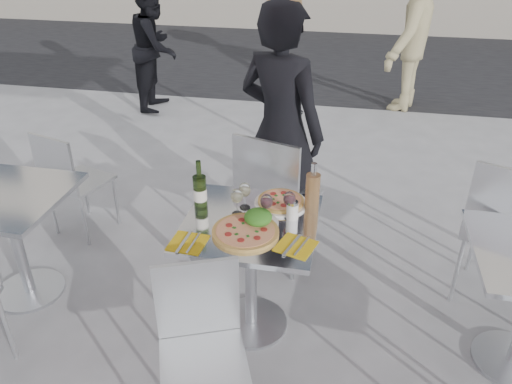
% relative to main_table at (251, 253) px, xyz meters
% --- Properties ---
extents(ground, '(80.00, 80.00, 0.00)m').
position_rel_main_table_xyz_m(ground, '(0.00, 0.00, -0.54)').
color(ground, gray).
extents(street_asphalt, '(24.00, 5.00, 0.00)m').
position_rel_main_table_xyz_m(street_asphalt, '(0.00, 6.50, -0.54)').
color(street_asphalt, black).
rests_on(street_asphalt, ground).
extents(main_table, '(0.72, 0.72, 0.75)m').
position_rel_main_table_xyz_m(main_table, '(0.00, 0.00, 0.00)').
color(main_table, '#B7BABF').
rests_on(main_table, ground).
extents(side_table_left, '(0.72, 0.72, 0.75)m').
position_rel_main_table_xyz_m(side_table_left, '(-1.50, 0.00, 0.00)').
color(side_table_left, '#B7BABF').
rests_on(side_table_left, ground).
extents(chair_far, '(0.58, 0.59, 1.01)m').
position_rel_main_table_xyz_m(chair_far, '(0.03, 0.62, 0.06)').
color(chair_far, silver).
rests_on(chair_far, ground).
extents(chair_near, '(0.51, 0.52, 0.86)m').
position_rel_main_table_xyz_m(chair_near, '(-0.10, -0.64, -0.03)').
color(chair_near, silver).
rests_on(chair_near, ground).
extents(side_chair_lfar, '(0.49, 0.50, 0.86)m').
position_rel_main_table_xyz_m(side_chair_lfar, '(-1.52, 0.70, -0.03)').
color(side_chair_lfar, silver).
rests_on(side_chair_lfar, ground).
extents(side_chair_rfar, '(0.61, 0.62, 1.01)m').
position_rel_main_table_xyz_m(side_chair_rfar, '(1.44, 0.47, 0.06)').
color(side_chair_rfar, silver).
rests_on(side_chair_rfar, ground).
extents(woman_diner, '(0.76, 0.65, 1.78)m').
position_rel_main_table_xyz_m(woman_diner, '(0.01, 0.95, 0.35)').
color(woman_diner, black).
rests_on(woman_diner, ground).
extents(pedestrian_a, '(0.63, 0.78, 1.52)m').
position_rel_main_table_xyz_m(pedestrian_a, '(-1.94, 3.57, 0.22)').
color(pedestrian_a, black).
rests_on(pedestrian_a, ground).
extents(pedestrian_b, '(1.07, 1.41, 1.93)m').
position_rel_main_table_xyz_m(pedestrian_b, '(1.06, 4.15, 0.43)').
color(pedestrian_b, tan).
rests_on(pedestrian_b, ground).
extents(pizza_near, '(0.35, 0.35, 0.02)m').
position_rel_main_table_xyz_m(pizza_near, '(-0.00, -0.11, 0.22)').
color(pizza_near, '#B88E48').
rests_on(pizza_near, main_table).
extents(pizza_far, '(0.30, 0.30, 0.03)m').
position_rel_main_table_xyz_m(pizza_far, '(0.13, 0.21, 0.23)').
color(pizza_far, white).
rests_on(pizza_far, main_table).
extents(salad_plate, '(0.22, 0.22, 0.09)m').
position_rel_main_table_xyz_m(salad_plate, '(0.05, -0.02, 0.25)').
color(salad_plate, white).
rests_on(salad_plate, main_table).
extents(wine_bottle, '(0.07, 0.07, 0.29)m').
position_rel_main_table_xyz_m(wine_bottle, '(-0.30, 0.08, 0.32)').
color(wine_bottle, '#35511E').
rests_on(wine_bottle, main_table).
extents(carafe, '(0.08, 0.08, 0.29)m').
position_rel_main_table_xyz_m(carafe, '(0.31, 0.19, 0.33)').
color(carafe, tan).
rests_on(carafe, main_table).
extents(sugar_shaker, '(0.06, 0.06, 0.11)m').
position_rel_main_table_xyz_m(sugar_shaker, '(0.22, 0.08, 0.26)').
color(sugar_shaker, white).
rests_on(sugar_shaker, main_table).
extents(wineglass_white_a, '(0.07, 0.07, 0.16)m').
position_rel_main_table_xyz_m(wineglass_white_a, '(-0.09, 0.06, 0.32)').
color(wineglass_white_a, white).
rests_on(wineglass_white_a, main_table).
extents(wineglass_white_b, '(0.07, 0.07, 0.16)m').
position_rel_main_table_xyz_m(wineglass_white_b, '(-0.06, 0.14, 0.32)').
color(wineglass_white_b, white).
rests_on(wineglass_white_b, main_table).
extents(wineglass_red_a, '(0.07, 0.07, 0.16)m').
position_rel_main_table_xyz_m(wineglass_red_a, '(0.08, 0.04, 0.32)').
color(wineglass_red_a, white).
rests_on(wineglass_red_a, main_table).
extents(wineglass_red_b, '(0.07, 0.07, 0.16)m').
position_rel_main_table_xyz_m(wineglass_red_b, '(0.20, 0.09, 0.32)').
color(wineglass_red_b, white).
rests_on(wineglass_red_b, main_table).
extents(napkin_left, '(0.19, 0.20, 0.01)m').
position_rel_main_table_xyz_m(napkin_left, '(-0.27, -0.26, 0.21)').
color(napkin_left, gold).
rests_on(napkin_left, main_table).
extents(napkin_right, '(0.23, 0.23, 0.01)m').
position_rel_main_table_xyz_m(napkin_right, '(0.27, -0.18, 0.21)').
color(napkin_right, gold).
rests_on(napkin_right, main_table).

